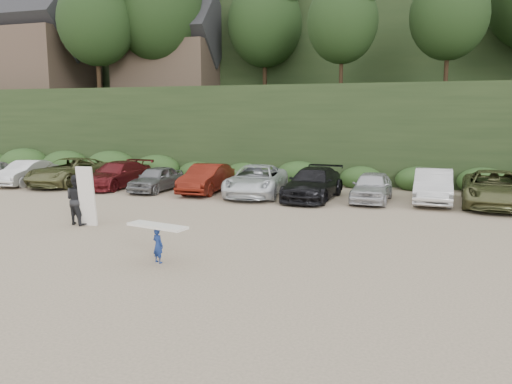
% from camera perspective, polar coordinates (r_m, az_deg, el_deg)
% --- Properties ---
extents(ground, '(120.00, 120.00, 0.00)m').
position_cam_1_polar(ground, '(17.05, -9.30, -5.51)').
color(ground, tan).
rests_on(ground, ground).
extents(hillside_backdrop, '(90.00, 41.50, 28.00)m').
position_cam_1_polar(hillside_backdrop, '(51.75, 8.85, 16.53)').
color(hillside_backdrop, black).
rests_on(hillside_backdrop, ground).
extents(parked_cars, '(39.47, 6.43, 1.64)m').
position_cam_1_polar(parked_cars, '(25.59, 4.26, 1.14)').
color(parked_cars, '#A4A5A9').
rests_on(parked_cars, ground).
extents(child_surfer, '(1.92, 0.92, 1.11)m').
position_cam_1_polar(child_surfer, '(14.47, -11.17, -5.05)').
color(child_surfer, navy).
rests_on(child_surfer, ground).
extents(adult_surfer, '(1.42, 0.95, 2.28)m').
position_cam_1_polar(adult_surfer, '(20.24, -19.67, -0.80)').
color(adult_surfer, black).
rests_on(adult_surfer, ground).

